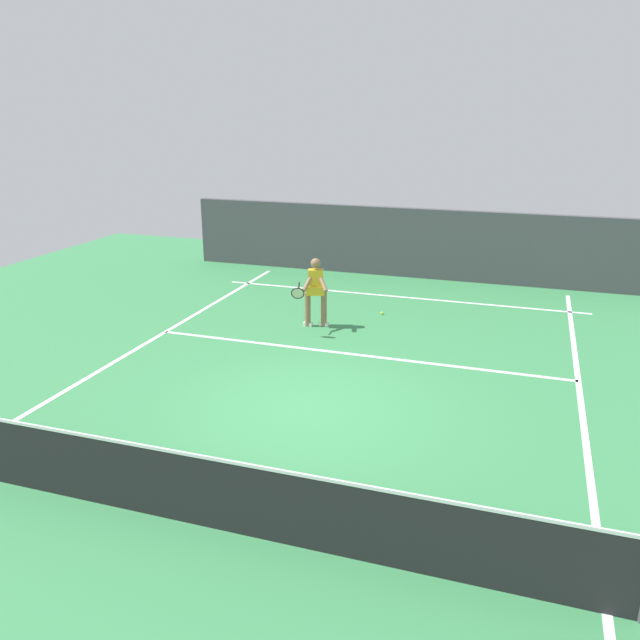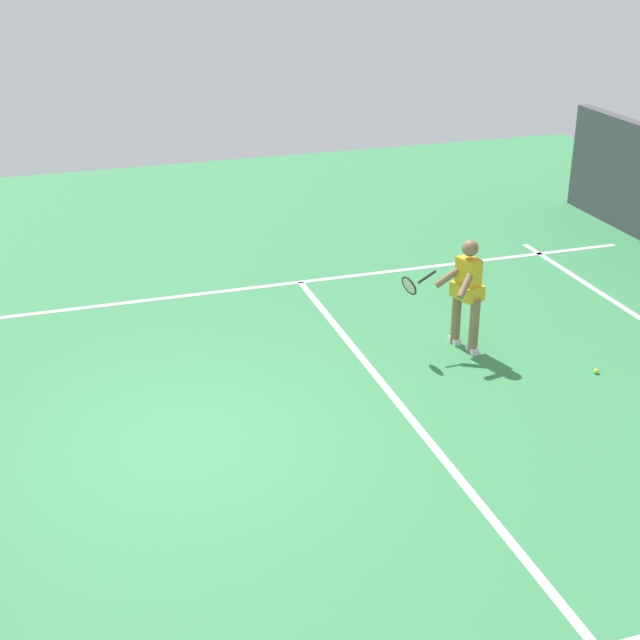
% 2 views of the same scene
% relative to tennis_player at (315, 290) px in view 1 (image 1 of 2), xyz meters
% --- Properties ---
extents(ground_plane, '(24.46, 24.46, 0.00)m').
position_rel_tennis_player_xyz_m(ground_plane, '(-1.23, 3.98, -0.85)').
color(ground_plane, '#38844C').
extents(court_back_wall, '(13.43, 0.24, 1.98)m').
position_rel_tennis_player_xyz_m(court_back_wall, '(-1.23, -5.13, 0.14)').
color(court_back_wall, '#47474C').
rests_on(court_back_wall, ground).
extents(baseline_marking, '(9.43, 0.10, 0.01)m').
position_rel_tennis_player_xyz_m(baseline_marking, '(-1.23, -2.93, -0.84)').
color(baseline_marking, white).
rests_on(baseline_marking, ground).
extents(service_line_marking, '(8.43, 0.10, 0.01)m').
position_rel_tennis_player_xyz_m(service_line_marking, '(-1.23, 1.40, -0.84)').
color(service_line_marking, white).
rests_on(service_line_marking, ground).
extents(sideline_left_marking, '(0.10, 16.82, 0.01)m').
position_rel_tennis_player_xyz_m(sideline_left_marking, '(-5.45, 3.98, -0.84)').
color(sideline_left_marking, white).
rests_on(sideline_left_marking, ground).
extents(sideline_right_marking, '(0.10, 16.82, 0.01)m').
position_rel_tennis_player_xyz_m(sideline_right_marking, '(2.98, 3.98, -0.84)').
color(sideline_right_marking, white).
rests_on(sideline_right_marking, ground).
extents(court_net, '(9.11, 0.08, 1.02)m').
position_rel_tennis_player_xyz_m(court_net, '(-1.23, 7.26, -0.37)').
color(court_net, '#4C4C51').
rests_on(court_net, ground).
extents(tennis_player, '(0.66, 1.07, 1.55)m').
position_rel_tennis_player_xyz_m(tennis_player, '(0.00, 0.00, 0.00)').
color(tennis_player, '#8C6647').
rests_on(tennis_player, ground).
extents(tennis_ball_near, '(0.07, 0.07, 0.07)m').
position_rel_tennis_player_xyz_m(tennis_ball_near, '(-1.22, -1.33, -0.81)').
color(tennis_ball_near, '#D1E533').
rests_on(tennis_ball_near, ground).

